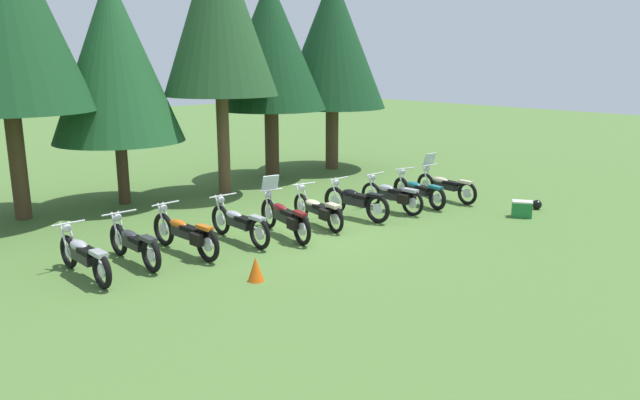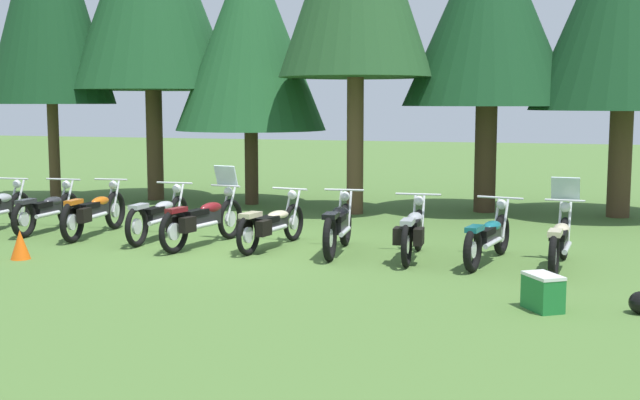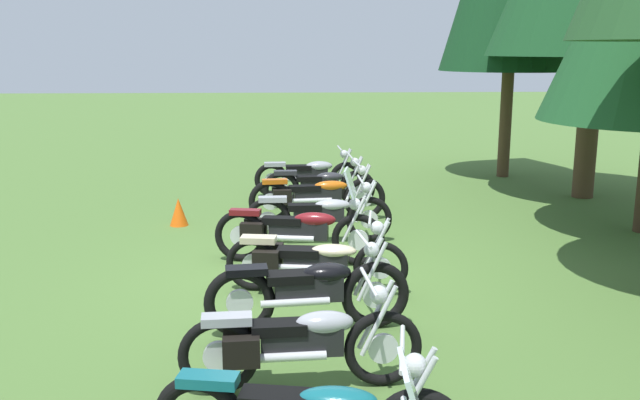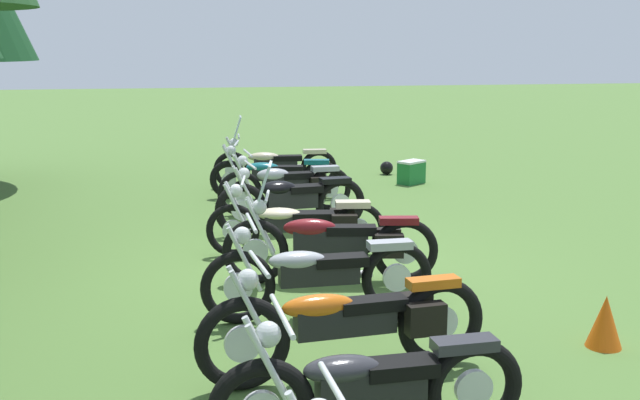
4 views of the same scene
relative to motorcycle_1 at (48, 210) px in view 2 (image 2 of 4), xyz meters
name	(u,v)px [view 2 (image 2 of 4)]	position (x,y,z in m)	size (l,w,h in m)	color
ground_plane	(240,247)	(4.27, -0.38, -0.44)	(80.00, 80.00, 0.00)	#4C7033
motorcycle_1	(48,210)	(0.00, 0.00, 0.00)	(0.77, 2.18, 1.01)	black
motorcycle_2	(94,212)	(1.14, -0.14, 0.03)	(0.70, 2.45, 1.04)	black
motorcycle_3	(159,215)	(2.53, -0.13, 0.02)	(0.75, 2.33, 1.02)	black
motorcycle_4	(203,219)	(3.61, -0.51, 0.05)	(0.77, 2.43, 1.39)	black
motorcycle_5	(271,224)	(4.83, -0.34, 0.00)	(0.81, 2.29, 1.00)	black
motorcycle_6	(338,225)	(6.08, -0.41, 0.04)	(0.70, 2.23, 1.03)	black
motorcycle_7	(413,231)	(7.39, -0.57, 0.03)	(0.77, 2.19, 1.01)	black
motorcycle_8	(488,237)	(8.59, -0.50, -0.01)	(0.76, 2.28, 0.99)	black
motorcycle_9	(560,239)	(9.69, -0.64, 0.02)	(0.62, 2.34, 1.36)	black
pine_tree_2	(250,34)	(2.12, 5.33, 3.77)	(3.73, 3.73, 6.57)	#42301E
pine_tree_4	(489,8)	(7.85, 5.66, 4.24)	(3.90, 3.90, 6.96)	#42301E
picnic_cooler	(543,292)	(9.55, -3.32, -0.21)	(0.56, 0.61, 0.45)	#1E7233
traffic_cone	(20,245)	(1.31, -2.52, -0.20)	(0.32, 0.32, 0.48)	#EA590F
dropped_helmet	(640,303)	(10.68, -3.14, -0.30)	(0.27, 0.27, 0.27)	black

